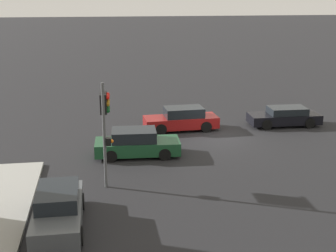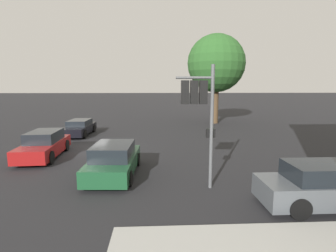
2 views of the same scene
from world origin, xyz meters
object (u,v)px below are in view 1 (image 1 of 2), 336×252
at_px(crossing_car_2, 285,117).
at_px(parked_car_0, 58,210).
at_px(traffic_signal, 105,112).
at_px(crossing_car_1, 182,119).
at_px(crossing_car_0, 136,143).

height_order(crossing_car_2, parked_car_0, parked_car_0).
relative_size(traffic_signal, crossing_car_2, 1.02).
bearing_deg(crossing_car_1, parked_car_0, 57.29).
relative_size(crossing_car_1, parked_car_0, 1.05).
bearing_deg(crossing_car_2, crossing_car_0, 24.67).
bearing_deg(crossing_car_1, crossing_car_2, 176.94).
height_order(crossing_car_1, parked_car_0, parked_car_0).
bearing_deg(crossing_car_0, crossing_car_1, 56.44).
bearing_deg(traffic_signal, parked_car_0, -113.28).
bearing_deg(traffic_signal, crossing_car_0, 66.84).
height_order(traffic_signal, crossing_car_0, traffic_signal).
height_order(traffic_signal, crossing_car_1, traffic_signal).
distance_m(crossing_car_0, parked_car_0, 8.50).
distance_m(traffic_signal, crossing_car_1, 9.94).
relative_size(crossing_car_1, crossing_car_2, 1.01).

